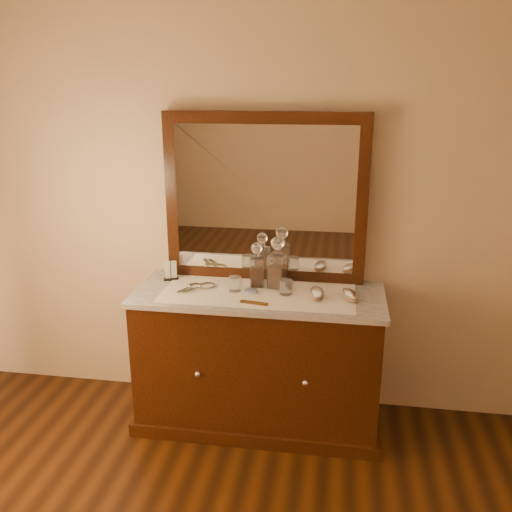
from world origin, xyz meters
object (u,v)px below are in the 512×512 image
object	(u,v)px
pin_dish	(251,291)
decanter_right	(277,268)
brush_near	(317,294)
hand_mirror_outer	(192,286)
dresser_cabinet	(259,360)
comb	(254,303)
napkin_rack	(171,271)
decanter_left	(257,269)
mirror_frame	(265,198)
brush_far	(350,295)
hand_mirror_inner	(204,286)

from	to	relation	value
pin_dish	decanter_right	bearing A→B (deg)	37.98
brush_near	hand_mirror_outer	world-z (taller)	brush_near
dresser_cabinet	comb	xyz separation A→B (m)	(0.00, -0.18, 0.45)
napkin_rack	hand_mirror_outer	size ratio (longest dim) A/B	0.71
napkin_rack	decanter_left	distance (m)	0.54
comb	dresser_cabinet	bearing A→B (deg)	99.57
dresser_cabinet	mirror_frame	xyz separation A→B (m)	(0.00, 0.25, 0.94)
mirror_frame	comb	xyz separation A→B (m)	(0.00, -0.43, -0.49)
decanter_right	brush_near	distance (m)	0.29
decanter_right	brush_far	size ratio (longest dim) A/B	1.77
brush_near	brush_far	distance (m)	0.18
napkin_rack	decanter_right	size ratio (longest dim) A/B	0.44
pin_dish	hand_mirror_inner	distance (m)	0.29
pin_dish	decanter_right	world-z (taller)	decanter_right
mirror_frame	comb	size ratio (longest dim) A/B	7.66
pin_dish	napkin_rack	size ratio (longest dim) A/B	0.54
dresser_cabinet	brush_near	distance (m)	0.58
napkin_rack	brush_near	bearing A→B (deg)	-10.64
pin_dish	decanter_left	world-z (taller)	decanter_left
brush_far	mirror_frame	bearing A→B (deg)	152.16
mirror_frame	pin_dish	distance (m)	0.56
brush_near	hand_mirror_outer	distance (m)	0.73
decanter_right	brush_near	xyz separation A→B (m)	(0.24, -0.13, -0.09)
hand_mirror_outer	hand_mirror_inner	xyz separation A→B (m)	(0.07, 0.01, 0.00)
hand_mirror_outer	hand_mirror_inner	distance (m)	0.07
decanter_left	napkin_rack	bearing A→B (deg)	176.32
mirror_frame	napkin_rack	xyz separation A→B (m)	(-0.56, -0.12, -0.45)
dresser_cabinet	hand_mirror_outer	bearing A→B (deg)	-179.92
pin_dish	hand_mirror_outer	xyz separation A→B (m)	(-0.35, 0.01, 0.00)
pin_dish	brush_far	distance (m)	0.56
decanter_left	hand_mirror_outer	xyz separation A→B (m)	(-0.37, -0.10, -0.09)
comb	decanter_left	distance (m)	0.30
brush_far	hand_mirror_inner	bearing A→B (deg)	177.18
napkin_rack	mirror_frame	bearing A→B (deg)	11.56
dresser_cabinet	brush_far	bearing A→B (deg)	-3.21
comb	hand_mirror_outer	distance (m)	0.44
decanter_right	brush_far	world-z (taller)	decanter_right
brush_far	decanter_left	bearing A→B (deg)	167.21
pin_dish	mirror_frame	bearing A→B (deg)	81.01
mirror_frame	brush_near	size ratio (longest dim) A/B	6.76
comb	decanter_right	distance (m)	0.31
mirror_frame	decanter_left	size ratio (longest dim) A/B	4.52
pin_dish	hand_mirror_inner	world-z (taller)	hand_mirror_inner
decanter_right	brush_near	world-z (taller)	decanter_right
decanter_left	comb	bearing A→B (deg)	-83.96
dresser_cabinet	brush_near	size ratio (longest dim) A/B	7.89
dresser_cabinet	hand_mirror_outer	world-z (taller)	hand_mirror_outer
decanter_right	napkin_rack	bearing A→B (deg)	176.64
comb	hand_mirror_inner	distance (m)	0.38
dresser_cabinet	hand_mirror_inner	xyz separation A→B (m)	(-0.33, 0.01, 0.45)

